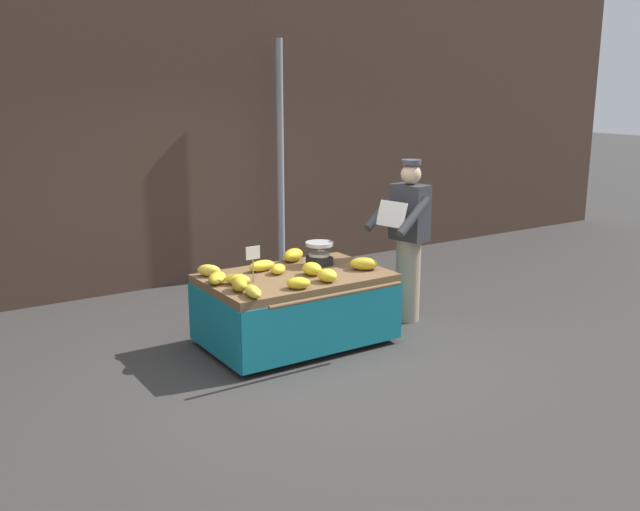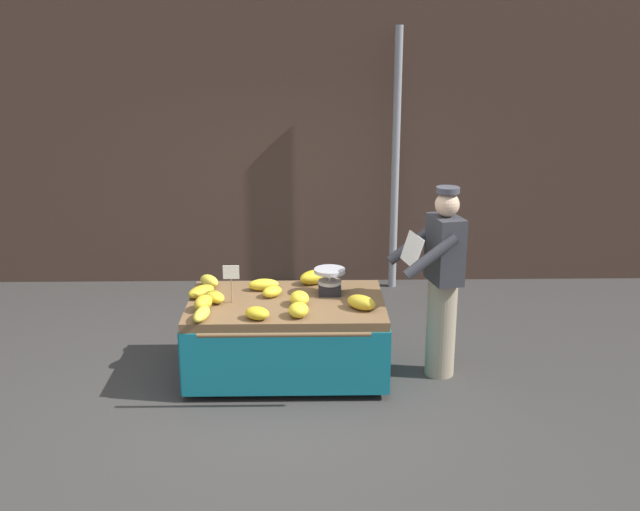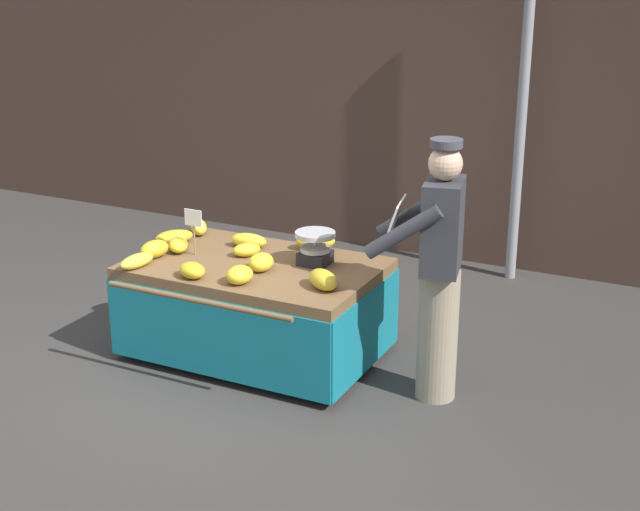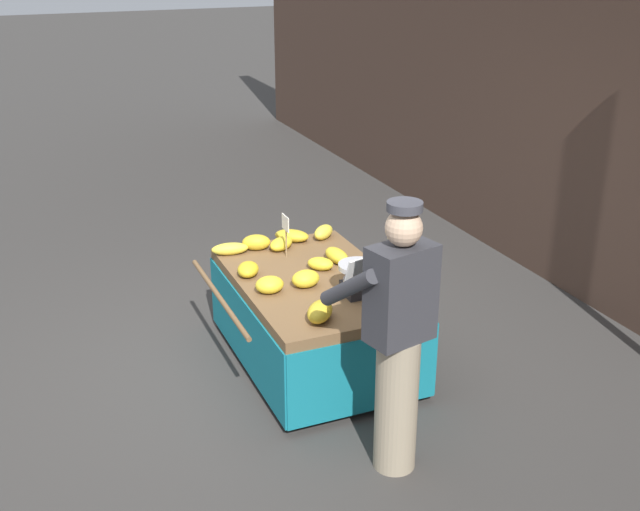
% 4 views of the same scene
% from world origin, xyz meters
% --- Properties ---
extents(ground_plane, '(60.00, 60.00, 0.00)m').
position_xyz_m(ground_plane, '(0.00, 0.00, 0.00)').
color(ground_plane, '#383533').
extents(back_wall, '(16.00, 0.24, 4.39)m').
position_xyz_m(back_wall, '(0.00, 3.15, 2.20)').
color(back_wall, '#473328').
rests_on(back_wall, ground).
extents(street_pole, '(0.09, 0.09, 3.03)m').
position_xyz_m(street_pole, '(1.32, 2.79, 1.51)').
color(street_pole, gray).
rests_on(street_pole, ground).
extents(banana_cart, '(1.74, 1.30, 0.70)m').
position_xyz_m(banana_cart, '(0.11, 0.41, 0.52)').
color(banana_cart, brown).
rests_on(banana_cart, ground).
extents(weighing_scale, '(0.28, 0.28, 0.23)m').
position_xyz_m(weighing_scale, '(0.50, 0.59, 0.82)').
color(weighing_scale, black).
rests_on(weighing_scale, banana_cart).
extents(price_sign, '(0.14, 0.01, 0.34)m').
position_xyz_m(price_sign, '(-0.36, 0.37, 0.95)').
color(price_sign, '#997A51').
rests_on(price_sign, banana_cart).
extents(banana_bunch_0, '(0.16, 0.31, 0.10)m').
position_xyz_m(banana_bunch_0, '(-0.57, -0.02, 0.75)').
color(banana_bunch_0, yellow).
rests_on(banana_bunch_0, banana_cart).
extents(banana_bunch_1, '(0.18, 0.21, 0.12)m').
position_xyz_m(banana_bunch_1, '(0.22, 0.03, 0.76)').
color(banana_bunch_1, yellow).
rests_on(banana_bunch_1, banana_cart).
extents(banana_bunch_2, '(0.29, 0.16, 0.11)m').
position_xyz_m(banana_bunch_2, '(-0.10, 0.69, 0.75)').
color(banana_bunch_2, yellow).
rests_on(banana_bunch_2, banana_cart).
extents(banana_bunch_3, '(0.31, 0.29, 0.12)m').
position_xyz_m(banana_bunch_3, '(0.75, 0.19, 0.76)').
color(banana_bunch_3, gold).
rests_on(banana_bunch_3, banana_cart).
extents(banana_bunch_4, '(0.20, 0.26, 0.13)m').
position_xyz_m(banana_bunch_4, '(-0.59, 0.20, 0.76)').
color(banana_bunch_4, gold).
rests_on(banana_bunch_4, banana_cart).
extents(banana_bunch_5, '(0.26, 0.28, 0.10)m').
position_xyz_m(banana_bunch_5, '(-0.51, 0.39, 0.75)').
color(banana_bunch_5, yellow).
rests_on(banana_bunch_5, banana_cart).
extents(banana_bunch_6, '(0.26, 0.23, 0.10)m').
position_xyz_m(banana_bunch_6, '(-0.12, -0.02, 0.75)').
color(banana_bunch_6, gold).
rests_on(banana_bunch_6, banana_cart).
extents(banana_bunch_7, '(0.33, 0.29, 0.13)m').
position_xyz_m(banana_bunch_7, '(0.36, 0.87, 0.76)').
color(banana_bunch_7, gold).
rests_on(banana_bunch_7, banana_cart).
extents(banana_bunch_8, '(0.19, 0.23, 0.12)m').
position_xyz_m(banana_bunch_8, '(0.23, 0.30, 0.76)').
color(banana_bunch_8, yellow).
rests_on(banana_bunch_8, banana_cart).
extents(banana_bunch_9, '(0.29, 0.32, 0.10)m').
position_xyz_m(banana_bunch_9, '(-0.65, 0.53, 0.75)').
color(banana_bunch_9, gold).
rests_on(banana_bunch_9, banana_cart).
extents(banana_bunch_10, '(0.24, 0.26, 0.11)m').
position_xyz_m(banana_bunch_10, '(-0.61, 0.80, 0.75)').
color(banana_bunch_10, yellow).
rests_on(banana_bunch_10, banana_cart).
extents(banana_bunch_11, '(0.23, 0.24, 0.09)m').
position_xyz_m(banana_bunch_11, '(-0.02, 0.52, 0.75)').
color(banana_bunch_11, yellow).
rests_on(banana_bunch_11, banana_cart).
extents(vendor_person, '(0.65, 0.60, 1.71)m').
position_xyz_m(vendor_person, '(1.47, 0.38, 0.87)').
color(vendor_person, gray).
rests_on(vendor_person, ground).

